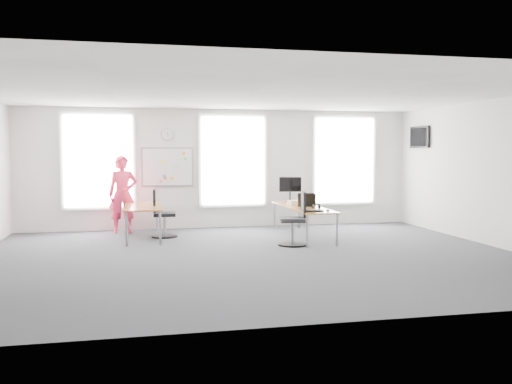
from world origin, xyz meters
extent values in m
plane|color=#242429|center=(0.00, 0.00, 0.00)|extent=(10.00, 10.00, 0.00)
plane|color=white|center=(0.00, 0.00, 3.00)|extent=(10.00, 10.00, 0.00)
plane|color=silver|center=(0.00, 4.00, 1.50)|extent=(10.00, 0.00, 10.00)
plane|color=silver|center=(0.00, -4.00, 1.50)|extent=(10.00, 0.00, 10.00)
plane|color=silver|center=(5.00, 0.00, 1.50)|extent=(0.00, 10.00, 10.00)
cube|color=white|center=(-3.00, 3.97, 1.70)|extent=(1.60, 0.06, 2.20)
cube|color=white|center=(0.30, 3.97, 1.70)|extent=(1.60, 0.06, 2.20)
cube|color=white|center=(3.30, 3.97, 1.70)|extent=(1.60, 0.06, 2.20)
cube|color=#AB7232|center=(1.58, 2.08, 0.68)|extent=(0.76, 2.84, 0.03)
cylinder|color=gray|center=(1.26, 0.72, 0.33)|extent=(0.05, 0.05, 0.66)
cylinder|color=gray|center=(1.90, 0.72, 0.33)|extent=(0.05, 0.05, 0.66)
cylinder|color=gray|center=(1.26, 3.44, 0.33)|extent=(0.05, 0.05, 0.66)
cylinder|color=gray|center=(1.90, 3.44, 0.33)|extent=(0.05, 0.05, 0.66)
cube|color=#AB7232|center=(-1.97, 2.60, 0.71)|extent=(0.80, 2.00, 0.03)
cylinder|color=gray|center=(-2.31, 1.66, 0.35)|extent=(0.05, 0.05, 0.70)
cylinder|color=gray|center=(-1.63, 1.66, 0.35)|extent=(0.05, 0.05, 0.70)
cylinder|color=gray|center=(-2.31, 3.54, 0.35)|extent=(0.05, 0.05, 0.70)
cylinder|color=gray|center=(-1.63, 3.54, 0.35)|extent=(0.05, 0.05, 0.70)
cylinder|color=black|center=(1.03, 1.00, 0.02)|extent=(0.59, 0.59, 0.03)
cylinder|color=gray|center=(1.03, 1.00, 0.27)|extent=(0.07, 0.07, 0.48)
cube|color=black|center=(1.03, 1.00, 0.53)|extent=(0.59, 0.59, 0.08)
cube|color=black|center=(1.25, 0.96, 0.85)|extent=(0.15, 0.48, 0.51)
cylinder|color=black|center=(-1.49, 2.67, 0.02)|extent=(0.57, 0.57, 0.03)
cylinder|color=gray|center=(-1.49, 2.67, 0.26)|extent=(0.07, 0.07, 0.46)
cube|color=black|center=(-1.49, 2.67, 0.52)|extent=(0.50, 0.50, 0.08)
cube|color=black|center=(-1.71, 2.68, 0.83)|extent=(0.07, 0.46, 0.50)
imported|color=#E62B50|center=(-2.43, 3.52, 0.92)|extent=(0.68, 0.46, 1.84)
cube|color=white|center=(-1.35, 3.97, 1.55)|extent=(1.20, 0.03, 0.90)
cylinder|color=gray|center=(-1.35, 3.97, 2.35)|extent=(0.30, 0.04, 0.30)
cube|color=black|center=(4.95, 3.00, 2.30)|extent=(0.06, 0.90, 0.55)
cube|color=black|center=(1.47, 1.00, 0.70)|extent=(0.45, 0.26, 0.02)
ellipsoid|color=black|center=(1.80, 1.00, 0.71)|extent=(0.07, 0.12, 0.04)
cylinder|color=black|center=(1.66, 1.26, 0.69)|extent=(0.07, 0.07, 0.01)
cylinder|color=black|center=(1.67, 1.59, 0.73)|extent=(0.04, 0.09, 0.09)
cylinder|color=black|center=(1.80, 1.59, 0.73)|extent=(0.04, 0.09, 0.09)
cylinder|color=gold|center=(1.67, 1.59, 0.73)|extent=(0.01, 0.09, 0.09)
cube|color=black|center=(1.74, 1.59, 0.78)|extent=(0.16, 0.02, 0.01)
cube|color=black|center=(1.62, 1.97, 0.85)|extent=(0.39, 0.16, 0.31)
cube|color=#FF4B00|center=(1.62, 1.88, 0.83)|extent=(0.37, 0.18, 0.28)
cube|color=black|center=(1.62, 1.86, 0.85)|extent=(0.39, 0.18, 0.30)
cube|color=beige|center=(1.50, 2.44, 0.74)|extent=(0.34, 0.28, 0.11)
cylinder|color=black|center=(1.62, 3.30, 0.70)|extent=(0.22, 0.22, 0.02)
cylinder|color=black|center=(1.62, 3.30, 0.81)|extent=(0.04, 0.04, 0.22)
cube|color=black|center=(1.62, 3.28, 1.12)|extent=(0.54, 0.16, 0.37)
cube|color=black|center=(1.62, 3.26, 1.12)|extent=(0.50, 0.12, 0.33)
camera|label=1|loc=(-2.02, -9.64, 1.92)|focal=38.00mm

